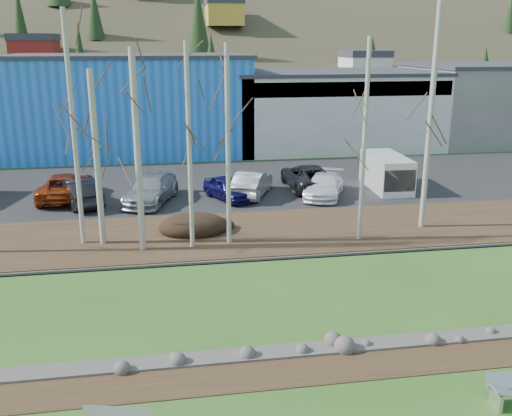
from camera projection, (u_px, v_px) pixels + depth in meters
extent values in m
plane|color=#30581D|center=(306.00, 415.00, 14.84)|extent=(200.00, 200.00, 0.00)
cube|color=#382616|center=(288.00, 370.00, 16.82)|extent=(80.00, 1.80, 0.03)
cube|color=#382616|center=(235.00, 234.00, 28.55)|extent=(80.00, 7.00, 0.15)
cube|color=black|center=(215.00, 184.00, 38.49)|extent=(80.00, 14.00, 0.14)
cube|color=blue|center=(130.00, 105.00, 49.71)|extent=(20.00, 12.00, 8.00)
cube|color=#333338|center=(127.00, 56.00, 48.54)|extent=(20.40, 12.24, 0.30)
cube|color=#B8B8B3|center=(329.00, 110.00, 52.72)|extent=(18.00, 12.00, 6.50)
cube|color=#333338|center=(331.00, 72.00, 51.77)|extent=(18.36, 12.24, 0.30)
cube|color=navy|center=(351.00, 89.00, 46.48)|extent=(17.64, 0.20, 1.20)
cube|color=slate|center=(489.00, 104.00, 55.15)|extent=(14.00, 12.00, 7.00)
cube|color=#333338|center=(493.00, 65.00, 54.12)|extent=(14.28, 12.24, 0.30)
cube|color=#B4B7BA|center=(117.00, 414.00, 13.80)|extent=(1.69, 0.52, 0.38)
cube|color=#B4B7BA|center=(496.00, 399.00, 15.10)|extent=(0.15, 0.61, 0.48)
cube|color=#A5A7AA|center=(509.00, 392.00, 15.07)|extent=(1.01, 0.64, 0.36)
ellipsoid|color=black|center=(194.00, 225.00, 28.59)|extent=(3.49, 2.47, 0.68)
cylinder|color=beige|center=(74.00, 131.00, 25.66)|extent=(0.22, 0.22, 10.62)
cylinder|color=beige|center=(97.00, 160.00, 25.94)|extent=(0.28, 0.28, 8.06)
cylinder|color=beige|center=(189.00, 148.00, 25.37)|extent=(0.21, 0.21, 9.26)
cylinder|color=beige|center=(138.00, 153.00, 25.03)|extent=(0.29, 0.29, 9.00)
cylinder|color=beige|center=(228.00, 147.00, 25.91)|extent=(0.22, 0.22, 9.17)
cylinder|color=beige|center=(364.00, 142.00, 26.36)|extent=(0.20, 0.20, 9.44)
cylinder|color=beige|center=(431.00, 115.00, 27.92)|extent=(0.27, 0.27, 11.43)
imported|color=black|center=(79.00, 192.00, 33.23)|extent=(3.35, 5.03, 1.57)
imported|color=#993310|center=(66.00, 186.00, 34.51)|extent=(2.91, 5.80, 1.58)
imported|color=#93979B|center=(151.00, 189.00, 33.77)|extent=(3.78, 5.84, 1.58)
imported|color=#141153|center=(228.00, 188.00, 34.40)|extent=(3.10, 4.32, 1.37)
imported|color=silver|center=(252.00, 183.00, 35.21)|extent=(3.34, 5.01, 1.56)
imported|color=#242427|center=(308.00, 176.00, 36.97)|extent=(2.83, 5.76, 1.57)
imported|color=white|center=(326.00, 186.00, 35.02)|extent=(3.67, 5.09, 1.37)
imported|color=white|center=(323.00, 186.00, 34.99)|extent=(3.67, 5.09, 1.37)
cube|color=white|center=(386.00, 172.00, 36.82)|extent=(2.31, 5.07, 2.18)
cube|color=black|center=(397.00, 179.00, 34.94)|extent=(2.02, 1.13, 1.35)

